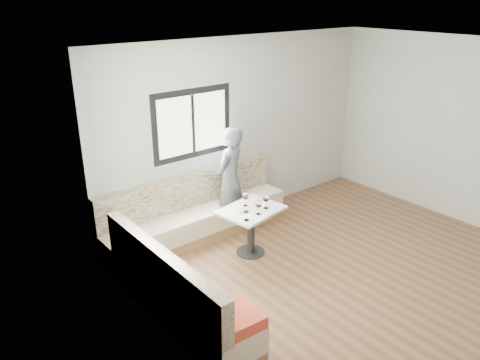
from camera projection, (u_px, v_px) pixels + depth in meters
name	position (u px, v px, depth m)	size (l,w,h in m)	color
room	(369.00, 175.00, 5.38)	(5.01, 5.01, 2.81)	brown
banquette	(189.00, 246.00, 6.01)	(2.90, 2.80, 0.95)	#94653D
table	(251.00, 220.00, 6.32)	(0.91, 0.76, 0.67)	black
person	(230.00, 181.00, 6.83)	(0.59, 0.39, 1.61)	#464A4E
olive_ramekin	(240.00, 211.00, 6.15)	(0.09, 0.09, 0.03)	white
wine_glass_a	(247.00, 210.00, 5.89)	(0.09, 0.09, 0.21)	white
wine_glass_b	(259.00, 204.00, 6.06)	(0.09, 0.09, 0.21)	white
wine_glass_c	(266.00, 198.00, 6.22)	(0.09, 0.09, 0.21)	white
wine_glass_d	(245.00, 196.00, 6.30)	(0.09, 0.09, 0.21)	white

